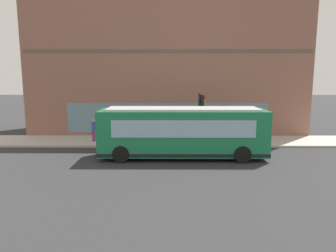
% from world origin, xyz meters
% --- Properties ---
extents(ground, '(120.00, 120.00, 0.00)m').
position_xyz_m(ground, '(0.00, 0.00, 0.00)').
color(ground, '#2D2D30').
extents(sidewalk_curb, '(3.70, 40.00, 0.15)m').
position_xyz_m(sidewalk_curb, '(4.45, 0.00, 0.07)').
color(sidewalk_curb, '#B2ADA3').
rests_on(sidewalk_curb, ground).
extents(building_corner, '(6.43, 23.02, 12.45)m').
position_xyz_m(building_corner, '(9.48, 0.00, 6.22)').
color(building_corner, '#8C5B4C').
rests_on(building_corner, ground).
extents(city_bus_nearside, '(2.64, 10.05, 3.07)m').
position_xyz_m(city_bus_nearside, '(0.04, -0.96, 1.55)').
color(city_bus_nearside, '#197247').
rests_on(city_bus_nearside, ground).
extents(traffic_light_near_corner, '(0.32, 0.49, 3.61)m').
position_xyz_m(traffic_light_near_corner, '(2.97, -2.37, 2.66)').
color(traffic_light_near_corner, black).
rests_on(traffic_light_near_corner, sidewalk_curb).
extents(fire_hydrant, '(0.35, 0.35, 0.74)m').
position_xyz_m(fire_hydrant, '(4.71, -4.21, 0.51)').
color(fire_hydrant, red).
rests_on(fire_hydrant, sidewalk_curb).
extents(pedestrian_near_hydrant, '(0.32, 0.32, 1.80)m').
position_xyz_m(pedestrian_near_hydrant, '(4.12, -1.12, 1.19)').
color(pedestrian_near_hydrant, black).
rests_on(pedestrian_near_hydrant, sidewalk_curb).
extents(pedestrian_near_building_entrance, '(0.32, 0.32, 1.67)m').
position_xyz_m(pedestrian_near_building_entrance, '(3.98, 5.41, 1.11)').
color(pedestrian_near_building_entrance, '#8C3F8C').
rests_on(pedestrian_near_building_entrance, sidewalk_curb).
extents(newspaper_vending_box, '(0.44, 0.43, 0.90)m').
position_xyz_m(newspaper_vending_box, '(4.60, -2.47, 0.60)').
color(newspaper_vending_box, '#BF3F19').
rests_on(newspaper_vending_box, sidewalk_curb).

